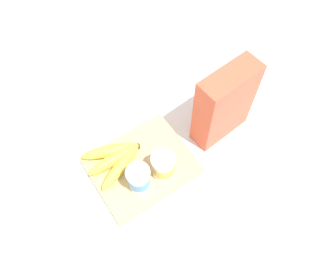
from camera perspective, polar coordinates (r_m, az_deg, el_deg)
name	(u,v)px	position (r m, az deg, el deg)	size (l,w,h in m)	color
ground_plane	(142,166)	(1.01, -4.79, -4.80)	(2.40, 2.40, 0.00)	silver
cutting_board	(141,165)	(1.00, -4.83, -4.56)	(0.31, 0.25, 0.02)	tan
cereal_box	(224,105)	(0.97, 10.14, 6.29)	(0.19, 0.08, 0.27)	#D85138
yogurt_cup_front	(163,166)	(0.93, -0.85, -4.64)	(0.07, 0.07, 0.09)	white
yogurt_cup_back	(139,179)	(0.92, -5.27, -7.03)	(0.07, 0.07, 0.10)	white
banana_bunch	(115,159)	(0.99, -9.64, -3.35)	(0.18, 0.17, 0.04)	yellow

